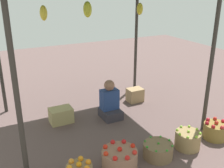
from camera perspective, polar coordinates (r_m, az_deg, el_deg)
name	(u,v)px	position (r m, az deg, el deg)	size (l,w,h in m)	color
ground_plane	(98,119)	(5.35, -2.95, -7.52)	(14.00, 14.00, 0.00)	brown
vendor_person	(110,103)	(5.31, -0.45, -4.15)	(0.36, 0.44, 0.78)	#36323C
basket_red_tomatoes	(120,159)	(3.99, 1.62, -15.66)	(0.52, 0.52, 0.36)	#946B54
basket_green_chilies	(158,150)	(4.30, 9.74, -13.71)	(0.46, 0.46, 0.26)	brown
basket_limes	(188,140)	(4.61, 15.76, -11.31)	(0.41, 0.41, 0.32)	#95794D
basket_red_apples	(215,130)	(5.02, 21.06, -9.20)	(0.40, 0.40, 0.33)	olive
wooden_crate_near_vendor	(61,115)	(5.28, -10.76, -6.54)	(0.43, 0.31, 0.29)	tan
wooden_crate_stacked_rear	(135,95)	(6.11, 4.89, -2.32)	(0.34, 0.26, 0.30)	tan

